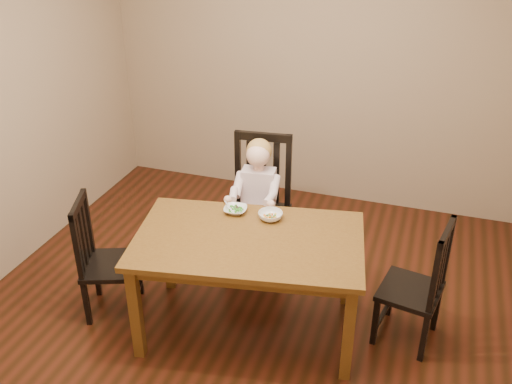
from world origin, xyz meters
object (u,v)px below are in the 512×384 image
(chair_child, at_px, (259,206))
(toddler, at_px, (258,193))
(chair_left, at_px, (103,259))
(bowl_peas, at_px, (235,210))
(bowl_veg, at_px, (270,216))
(dining_table, at_px, (249,249))
(chair_right, at_px, (418,287))

(chair_child, xyz_separation_m, toddler, (0.01, -0.06, 0.15))
(chair_left, distance_m, toddler, 1.26)
(bowl_peas, xyz_separation_m, bowl_veg, (0.26, -0.01, 0.01))
(dining_table, height_order, bowl_peas, bowl_peas)
(chair_right, bearing_deg, chair_left, 110.48)
(chair_right, relative_size, bowl_peas, 5.79)
(chair_right, distance_m, bowl_veg, 1.09)
(chair_left, distance_m, bowl_peas, 1.01)
(chair_left, relative_size, bowl_peas, 5.69)
(chair_right, height_order, bowl_peas, chair_right)
(dining_table, bearing_deg, bowl_veg, 76.80)
(chair_child, relative_size, toddler, 1.89)
(chair_right, bearing_deg, bowl_peas, 98.44)
(chair_left, height_order, toddler, toddler)
(bowl_veg, bearing_deg, bowl_peas, 177.61)
(chair_right, xyz_separation_m, bowl_peas, (-1.30, 0.05, 0.32))
(bowl_peas, relative_size, bowl_veg, 0.95)
(bowl_veg, bearing_deg, chair_child, 115.67)
(bowl_peas, bearing_deg, chair_left, -153.51)
(dining_table, bearing_deg, toddler, 103.50)
(toddler, relative_size, bowl_veg, 3.45)
(chair_left, bearing_deg, dining_table, 76.83)
(toddler, bearing_deg, bowl_veg, 111.10)
(chair_left, relative_size, toddler, 1.56)
(chair_child, bearing_deg, toddler, 90.00)
(chair_right, relative_size, bowl_veg, 5.49)
(dining_table, relative_size, bowl_veg, 9.63)
(chair_child, relative_size, chair_right, 1.19)
(chair_child, xyz_separation_m, bowl_peas, (-0.01, -0.51, 0.24))
(chair_left, bearing_deg, chair_child, 116.39)
(chair_child, height_order, chair_right, chair_child)
(dining_table, distance_m, bowl_peas, 0.36)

